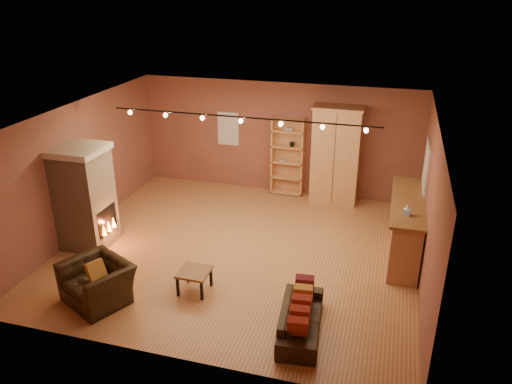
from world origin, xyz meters
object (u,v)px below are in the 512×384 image
(armoire, at_px, (336,155))
(bar_counter, at_px, (406,227))
(armchair, at_px, (97,276))
(fireplace, at_px, (85,197))
(bookcase, at_px, (288,156))
(loveseat, at_px, (301,313))
(coffee_table, at_px, (194,274))

(armoire, relative_size, bar_counter, 0.96)
(armchair, bearing_deg, armoire, 84.43)
(fireplace, xyz_separation_m, armchair, (1.25, -1.69, -0.58))
(bookcase, xyz_separation_m, loveseat, (1.39, -5.29, -0.67))
(coffee_table, bearing_deg, armchair, -154.32)
(coffee_table, bearing_deg, armoire, 68.05)
(fireplace, relative_size, loveseat, 1.32)
(bookcase, height_order, armchair, bookcase)
(bar_counter, distance_m, coffee_table, 4.22)
(bookcase, bearing_deg, loveseat, -75.24)
(fireplace, height_order, armoire, armoire)
(loveseat, distance_m, coffee_table, 2.09)
(armoire, distance_m, coffee_table, 4.96)
(fireplace, height_order, bookcase, fireplace)
(bar_counter, relative_size, loveseat, 1.55)
(armoire, bearing_deg, fireplace, -142.03)
(coffee_table, bearing_deg, bar_counter, 33.24)
(bar_counter, relative_size, coffee_table, 4.64)
(armchair, bearing_deg, fireplace, 153.04)
(bookcase, height_order, armoire, armoire)
(armchair, bearing_deg, loveseat, 28.94)
(coffee_table, bearing_deg, bookcase, 82.55)
(armoire, bearing_deg, coffee_table, -111.95)
(fireplace, distance_m, loveseat, 5.03)
(loveseat, distance_m, armchair, 3.49)
(bar_counter, distance_m, armchair, 5.84)
(bar_counter, distance_m, loveseat, 3.26)
(armchair, xyz_separation_m, coffee_table, (1.47, 0.71, -0.13))
(bookcase, distance_m, coffee_table, 4.81)
(bookcase, relative_size, loveseat, 1.23)
(armoire, height_order, coffee_table, armoire)
(fireplace, relative_size, coffee_table, 3.95)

